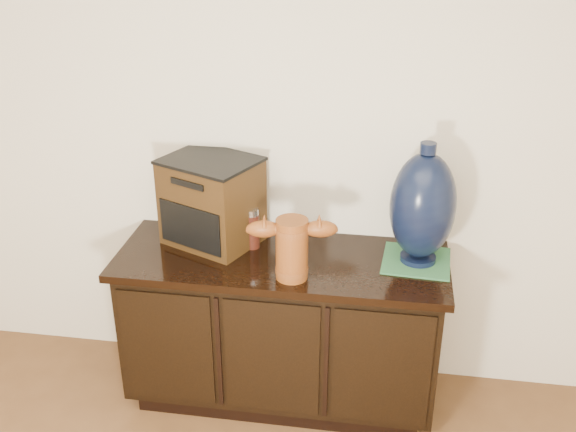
% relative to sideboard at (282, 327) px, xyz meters
% --- Properties ---
extents(sideboard, '(1.46, 0.56, 0.75)m').
position_rel_sideboard_xyz_m(sideboard, '(0.00, 0.00, 0.00)').
color(sideboard, black).
rests_on(sideboard, ground).
extents(terracotta_vessel, '(0.38, 0.16, 0.27)m').
position_rel_sideboard_xyz_m(terracotta_vessel, '(0.07, -0.16, 0.52)').
color(terracotta_vessel, brown).
rests_on(terracotta_vessel, sideboard).
extents(tv_radio, '(0.49, 0.45, 0.40)m').
position_rel_sideboard_xyz_m(tv_radio, '(-0.33, 0.11, 0.57)').
color(tv_radio, '#36210D').
rests_on(tv_radio, sideboard).
extents(green_mat, '(0.31, 0.31, 0.01)m').
position_rel_sideboard_xyz_m(green_mat, '(0.59, 0.06, 0.37)').
color(green_mat, '#306A3E').
rests_on(green_mat, sideboard).
extents(lamp_base, '(0.29, 0.29, 0.54)m').
position_rel_sideboard_xyz_m(lamp_base, '(0.59, 0.06, 0.63)').
color(lamp_base, black).
rests_on(lamp_base, green_mat).
extents(spray_can, '(0.06, 0.06, 0.19)m').
position_rel_sideboard_xyz_m(spray_can, '(-0.14, 0.08, 0.46)').
color(spray_can, '#5E1E10').
rests_on(spray_can, sideboard).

